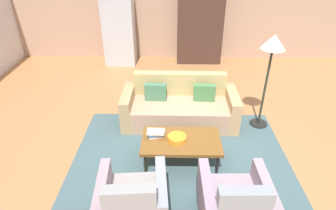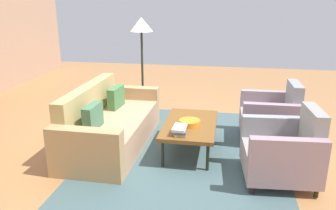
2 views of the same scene
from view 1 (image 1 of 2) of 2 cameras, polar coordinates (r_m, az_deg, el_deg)
name	(u,v)px [view 1 (image 1 of 2)]	position (r m, az deg, el deg)	size (l,w,h in m)	color
ground_plane	(196,144)	(4.93, 5.66, -7.78)	(11.65, 11.65, 0.00)	#AD7746
wall_back	(188,8)	(8.20, 4.05, 18.83)	(9.71, 0.12, 2.80)	tan
area_rug	(181,158)	(4.63, 2.52, -10.53)	(3.40, 2.60, 0.01)	#435E61
couch	(180,106)	(5.39, 2.33, -0.28)	(2.11, 0.92, 0.86)	tan
coffee_table	(181,142)	(4.36, 2.64, -7.34)	(1.20, 0.70, 0.40)	black
armchair_left	(133,204)	(3.56, -7.06, -19.09)	(0.86, 0.86, 0.88)	#2F1E21
armchair_right	(235,206)	(3.61, 13.25, -18.98)	(0.81, 0.81, 0.88)	#2F261D
fruit_bowl	(177,138)	(4.32, 1.83, -6.60)	(0.28, 0.28, 0.07)	orange
book_stack	(156,133)	(4.39, -2.46, -5.68)	(0.27, 0.20, 0.10)	beige
cabinet	(200,30)	(8.01, 6.35, 14.75)	(1.20, 0.51, 1.80)	#422921
refrigerator	(119,29)	(7.99, -9.68, 14.67)	(0.80, 0.73, 1.85)	#B7BABF
floor_lamp	(272,51)	(5.03, 20.11, 10.11)	(0.40, 0.40, 1.72)	black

